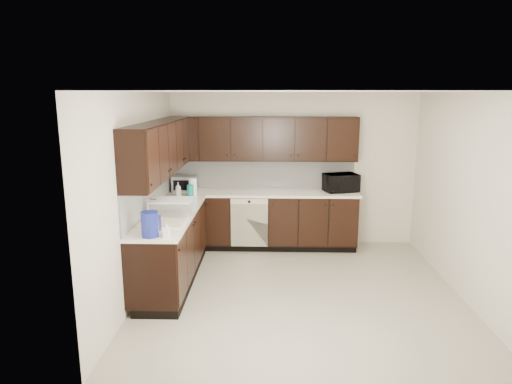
# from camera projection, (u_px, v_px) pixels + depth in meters

# --- Properties ---
(floor) EXTENTS (4.00, 4.00, 0.00)m
(floor) POSITION_uv_depth(u_px,v_px,m) (299.00, 291.00, 5.84)
(floor) COLOR #A9A08C
(floor) RESTS_ON ground
(ceiling) EXTENTS (4.00, 4.00, 0.00)m
(ceiling) POSITION_uv_depth(u_px,v_px,m) (303.00, 91.00, 5.31)
(ceiling) COLOR white
(ceiling) RESTS_ON wall_back
(wall_back) EXTENTS (4.00, 0.02, 2.50)m
(wall_back) POSITION_uv_depth(u_px,v_px,m) (293.00, 169.00, 7.53)
(wall_back) COLOR beige
(wall_back) RESTS_ON floor
(wall_left) EXTENTS (0.02, 4.00, 2.50)m
(wall_left) POSITION_uv_depth(u_px,v_px,m) (139.00, 195.00, 5.63)
(wall_left) COLOR beige
(wall_left) RESTS_ON floor
(wall_right) EXTENTS (0.02, 4.00, 2.50)m
(wall_right) POSITION_uv_depth(u_px,v_px,m) (467.00, 197.00, 5.51)
(wall_right) COLOR beige
(wall_right) RESTS_ON floor
(wall_front) EXTENTS (4.00, 0.02, 2.50)m
(wall_front) POSITION_uv_depth(u_px,v_px,m) (318.00, 252.00, 3.62)
(wall_front) COLOR beige
(wall_front) RESTS_ON floor
(lower_cabinets) EXTENTS (3.00, 2.80, 0.90)m
(lower_cabinets) POSITION_uv_depth(u_px,v_px,m) (228.00, 233.00, 6.86)
(lower_cabinets) COLOR black
(lower_cabinets) RESTS_ON floor
(countertop) EXTENTS (3.03, 2.83, 0.04)m
(countertop) POSITION_uv_depth(u_px,v_px,m) (228.00, 201.00, 6.75)
(countertop) COLOR white
(countertop) RESTS_ON lower_cabinets
(backsplash) EXTENTS (3.00, 2.80, 0.48)m
(backsplash) POSITION_uv_depth(u_px,v_px,m) (215.00, 181.00, 6.91)
(backsplash) COLOR silver
(backsplash) RESTS_ON countertop
(upper_cabinets) EXTENTS (3.00, 2.80, 0.70)m
(upper_cabinets) POSITION_uv_depth(u_px,v_px,m) (221.00, 143.00, 6.67)
(upper_cabinets) COLOR black
(upper_cabinets) RESTS_ON wall_back
(dishwasher) EXTENTS (0.58, 0.04, 0.78)m
(dishwasher) POSITION_uv_depth(u_px,v_px,m) (249.00, 220.00, 7.12)
(dishwasher) COLOR beige
(dishwasher) RESTS_ON lower_cabinets
(sink) EXTENTS (0.54, 0.82, 0.42)m
(sink) POSITION_uv_depth(u_px,v_px,m) (166.00, 224.00, 5.69)
(sink) COLOR beige
(sink) RESTS_ON countertop
(microwave) EXTENTS (0.60, 0.49, 0.29)m
(microwave) POSITION_uv_depth(u_px,v_px,m) (341.00, 183.00, 7.26)
(microwave) COLOR black
(microwave) RESTS_ON countertop
(soap_bottle_a) EXTENTS (0.08, 0.08, 0.17)m
(soap_bottle_a) POSITION_uv_depth(u_px,v_px,m) (167.00, 229.00, 4.98)
(soap_bottle_a) COLOR gray
(soap_bottle_a) RESTS_ON countertop
(soap_bottle_b) EXTENTS (0.11, 0.11, 0.23)m
(soap_bottle_b) POSITION_uv_depth(u_px,v_px,m) (178.00, 190.00, 6.87)
(soap_bottle_b) COLOR gray
(soap_bottle_b) RESTS_ON countertop
(toaster_oven) EXTENTS (0.39, 0.30, 0.24)m
(toaster_oven) POSITION_uv_depth(u_px,v_px,m) (185.00, 183.00, 7.32)
(toaster_oven) COLOR #B8B8BA
(toaster_oven) RESTS_ON countertop
(storage_bin) EXTENTS (0.60, 0.51, 0.20)m
(storage_bin) POSITION_uv_depth(u_px,v_px,m) (172.00, 208.00, 5.87)
(storage_bin) COLOR silver
(storage_bin) RESTS_ON countertop
(blue_pitcher) EXTENTS (0.24, 0.24, 0.28)m
(blue_pitcher) POSITION_uv_depth(u_px,v_px,m) (150.00, 224.00, 4.97)
(blue_pitcher) COLOR #0F1D91
(blue_pitcher) RESTS_ON countertop
(teal_tumbler) EXTENTS (0.13, 0.13, 0.22)m
(teal_tumbler) POSITION_uv_depth(u_px,v_px,m) (190.00, 192.00, 6.73)
(teal_tumbler) COLOR #0B7D72
(teal_tumbler) RESTS_ON countertop
(paper_towel_roll) EXTENTS (0.14, 0.14, 0.27)m
(paper_towel_roll) POSITION_uv_depth(u_px,v_px,m) (193.00, 187.00, 6.97)
(paper_towel_roll) COLOR white
(paper_towel_roll) RESTS_ON countertop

